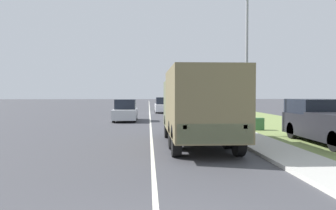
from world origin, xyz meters
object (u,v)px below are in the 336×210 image
Objects in this scene: car_second_ahead at (164,106)px; pickup_truck at (330,122)px; car_third_ahead at (164,104)px; lamp_post at (243,49)px; military_truck at (198,104)px; car_nearest_ahead at (125,111)px.

pickup_truck reaches higher than car_second_ahead.
car_third_ahead is at bearing 99.73° from pickup_truck.
lamp_post is at bearing -81.92° from car_second_ahead.
military_truck is 13.10m from car_nearest_ahead.
pickup_truck is at bearing -75.92° from car_second_ahead.
car_second_ahead is at bearing 98.08° from lamp_post.
car_nearest_ahead is 0.88× the size of car_second_ahead.
pickup_truck is (5.65, 0.28, -0.80)m from military_truck.
pickup_truck is (5.54, -32.27, 0.23)m from car_third_ahead.
lamp_post reaches higher than car_third_ahead.
lamp_post reaches higher than pickup_truck.
car_nearest_ahead reaches higher than car_third_ahead.
lamp_post is (2.58, -29.52, 3.64)m from car_third_ahead.
military_truck is 32.56m from car_third_ahead.
car_third_ahead is at bearing 89.80° from military_truck.
lamp_post is (2.96, -20.84, 3.54)m from car_second_ahead.
military_truck reaches higher than pickup_truck.
car_second_ahead is 0.90× the size of pickup_truck.
lamp_post is at bearing 48.40° from military_truck.
pickup_truck is at bearing 2.79° from military_truck.
military_truck is at bearing -131.60° from lamp_post.
car_second_ahead is at bearing 90.64° from military_truck.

